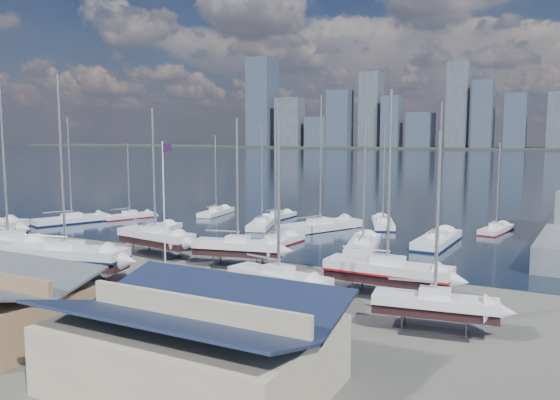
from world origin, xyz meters
The scene contains 28 objects.
ground centered at (0.00, -10.00, 0.00)m, with size 1400.00×1400.00×0.00m, color #605E59.
water centered at (0.00, 300.00, -0.15)m, with size 1400.00×600.00×0.40m, color #19233A.
far_shore centered at (0.00, 560.00, 1.10)m, with size 1400.00×80.00×2.20m, color #2D332D.
skyline centered at (-7.83, 553.76, 39.09)m, with size 639.14×43.80×107.69m.
shed_blue centered at (16.00, -26.00, 2.42)m, with size 13.65×9.45×4.71m.
sailboat_cradle_1 centered at (-14.79, -13.72, 2.17)m, with size 11.30×3.77×17.84m.
sailboat_cradle_2 centered at (-5.58, -3.54, 2.04)m, with size 9.60×4.08×15.25m.
sailboat_cradle_3 centered at (-5.97, -14.69, 2.15)m, with size 11.32×5.40×17.52m.
sailboat_cradle_4 centered at (4.63, -3.79, 1.98)m, with size 8.85×4.18×14.08m.
sailboat_cradle_5 centered at (13.56, -12.43, 1.95)m, with size 8.60×3.99×13.61m.
sailboat_cradle_6 centered at (20.02, -6.80, 2.06)m, with size 9.86×3.03×15.82m.
sailboat_cradle_7 centered at (24.92, -13.02, 1.91)m, with size 7.84×3.22×12.70m.
sailboat_moored_0 centered at (-30.90, 7.99, 0.31)m, with size 6.71×10.97×15.89m.
sailboat_moored_1 centered at (-26.68, 15.25, 0.31)m, with size 5.05×8.24×11.94m.
sailboat_moored_2 centered at (-17.26, 24.64, 0.32)m, with size 3.62×8.99×13.19m.
sailboat_moored_3 centered at (-14.10, 6.41, 0.31)m, with size 4.55×10.08×14.56m.
sailboat_moored_4 centered at (-4.92, 17.71, 0.32)m, with size 5.61×9.91×14.43m.
sailboat_moored_5 centered at (-6.47, 25.18, 0.31)m, with size 2.54×8.37×12.44m.
sailboat_moored_6 centered at (2.93, 6.96, 0.31)m, with size 3.34×9.24×13.52m.
sailboat_moored_7 centered at (3.25, 18.96, 0.33)m, with size 8.36×12.56×18.53m.
sailboat_moored_8 centered at (9.68, 25.89, 0.31)m, with size 5.97×10.02×14.48m.
sailboat_moored_9 centered at (12.51, 9.48, 0.32)m, with size 5.34×11.15×16.23m.
sailboat_moored_10 centered at (19.08, 16.34, 0.31)m, with size 3.67×11.55×17.08m.
sailboat_moored_11 centered at (24.17, 28.07, 0.31)m, with size 3.82×8.41×12.15m.
car_b centered at (-6.83, -19.99, 0.77)m, with size 1.64×4.69×1.55m, color gray.
car_c centered at (1.05, -17.97, 0.70)m, with size 2.33×5.05×1.40m, color gray.
car_d centered at (6.51, -20.77, 0.66)m, with size 1.84×4.52×1.31m, color gray.
flagpole centered at (-0.50, -8.08, 6.89)m, with size 1.06×0.12×11.97m.
Camera 1 is at (31.71, -46.88, 12.27)m, focal length 35.00 mm.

